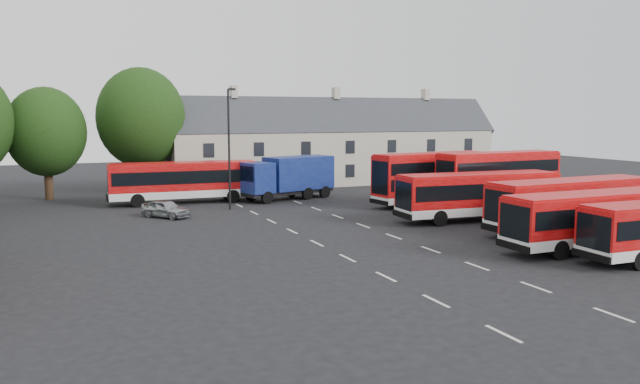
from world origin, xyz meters
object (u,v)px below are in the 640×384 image
(bus_dd_south, at_px, (499,176))
(silver_car, at_px, (166,209))
(box_truck, at_px, (289,176))
(lamppost, at_px, (229,145))

(bus_dd_south, xyz_separation_m, silver_car, (-24.88, 5.33, -1.85))
(box_truck, height_order, silver_car, box_truck)
(silver_car, bearing_deg, box_truck, -12.40)
(box_truck, distance_m, silver_car, 12.74)
(bus_dd_south, height_order, silver_car, bus_dd_south)
(box_truck, height_order, lamppost, lamppost)
(bus_dd_south, relative_size, box_truck, 1.24)
(bus_dd_south, relative_size, lamppost, 1.17)
(lamppost, bearing_deg, silver_car, -160.10)
(lamppost, bearing_deg, bus_dd_south, -20.15)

